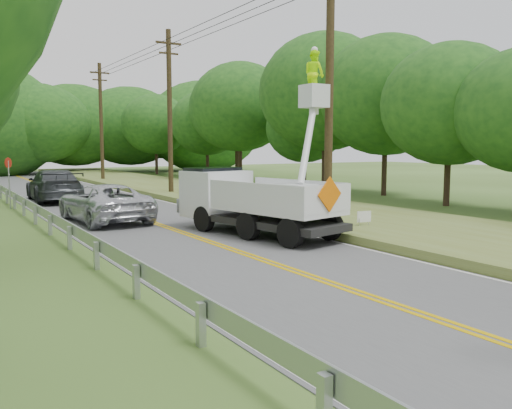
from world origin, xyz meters
TOP-DOWN VIEW (x-y plane):
  - ground at (0.00, 0.00)m, footprint 140.00×140.00m
  - road at (0.00, 14.00)m, footprint 7.20×96.00m
  - guardrail at (-4.02, 14.91)m, footprint 0.18×48.00m
  - utility_poles at (5.00, 17.02)m, footprint 1.60×43.30m
  - tall_grass_verge at (7.10, 14.00)m, footprint 7.00×96.00m
  - treeline_right at (15.77, 25.55)m, footprint 11.10×56.03m
  - treeline_horizon at (1.17, 56.13)m, footprint 56.60×14.25m
  - bucket_truck at (2.11, 10.02)m, footprint 4.30×6.80m
  - suv_silver at (-1.56, 15.27)m, footprint 2.89×5.69m
  - suv_darkgrey at (-1.71, 24.69)m, footprint 2.73×6.18m
  - stop_sign_permanent at (-4.26, 22.26)m, footprint 0.39×0.41m
  - yard_sign at (5.40, 7.47)m, footprint 0.55×0.14m

SIDE VIEW (x-z plane):
  - ground at x=0.00m, z-range 0.00..0.00m
  - road at x=0.00m, z-range 0.00..0.02m
  - tall_grass_verge at x=7.10m, z-range 0.00..0.30m
  - guardrail at x=-4.02m, z-range 0.17..0.94m
  - yard_sign at x=5.40m, z-range 0.18..0.98m
  - suv_silver at x=-1.56m, z-range 0.02..1.56m
  - suv_darkgrey at x=-1.71m, z-range 0.02..1.78m
  - bucket_truck at x=2.11m, z-range -1.74..4.71m
  - stop_sign_permanent at x=-4.26m, z-range 0.42..2.95m
  - utility_poles at x=5.00m, z-range 0.27..10.27m
  - treeline_horizon at x=1.17m, z-range -0.97..11.97m
  - treeline_right at x=15.77m, z-range 0.53..11.39m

